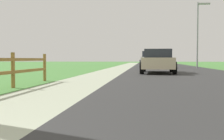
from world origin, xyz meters
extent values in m
plane|color=#4A853B|center=(0.00, 25.00, 0.00)|extent=(120.00, 120.00, 0.00)
cube|color=#2F2F2F|center=(3.50, 27.00, 0.00)|extent=(7.00, 66.00, 0.01)
cube|color=#A9B196|center=(-3.00, 27.00, 0.00)|extent=(6.00, 66.00, 0.01)
cube|color=#4A853B|center=(-4.50, 27.00, 0.01)|extent=(5.00, 66.00, 0.00)
cylinder|color=olive|center=(-2.46, 7.65, 0.51)|extent=(0.11, 0.11, 1.03)
cylinder|color=olive|center=(-2.46, 10.16, 0.51)|extent=(0.11, 0.11, 1.03)
cube|color=#C6B793|center=(2.08, 16.96, 0.60)|extent=(1.95, 4.86, 0.62)
cube|color=#1E232B|center=(2.08, 17.07, 1.16)|extent=(1.64, 2.23, 0.51)
cylinder|color=black|center=(2.91, 15.44, 0.34)|extent=(0.25, 0.69, 0.68)
cylinder|color=black|center=(1.14, 15.51, 0.34)|extent=(0.25, 0.69, 0.68)
cylinder|color=black|center=(3.02, 18.41, 0.34)|extent=(0.25, 0.69, 0.68)
cylinder|color=black|center=(1.25, 18.48, 0.34)|extent=(0.25, 0.69, 0.68)
cube|color=white|center=(1.93, 26.55, 0.67)|extent=(1.97, 4.98, 0.70)
cube|color=#1E232B|center=(1.93, 26.68, 1.29)|extent=(1.72, 2.60, 0.54)
cylinder|color=black|center=(2.87, 25.00, 0.38)|extent=(0.23, 0.76, 0.76)
cylinder|color=black|center=(0.95, 25.03, 0.38)|extent=(0.23, 0.76, 0.76)
cylinder|color=black|center=(2.90, 28.08, 0.38)|extent=(0.23, 0.76, 0.76)
cylinder|color=black|center=(0.98, 28.10, 0.38)|extent=(0.23, 0.76, 0.76)
cube|color=navy|center=(2.21, 34.04, 0.66)|extent=(2.08, 4.58, 0.72)
cube|color=#1E232B|center=(2.19, 33.76, 1.28)|extent=(1.70, 2.17, 0.52)
cylinder|color=black|center=(2.99, 32.60, 0.36)|extent=(0.27, 0.73, 0.72)
cylinder|color=black|center=(1.23, 32.72, 0.36)|extent=(0.27, 0.73, 0.72)
cylinder|color=black|center=(3.19, 35.36, 0.36)|extent=(0.27, 0.73, 0.72)
cylinder|color=black|center=(1.43, 35.48, 0.36)|extent=(0.27, 0.73, 0.72)
cube|color=#B7BABF|center=(1.82, 44.20, 0.63)|extent=(1.94, 4.64, 0.66)
cube|color=#1E232B|center=(1.82, 44.08, 1.24)|extent=(1.67, 2.39, 0.56)
cylinder|color=black|center=(2.71, 42.75, 0.36)|extent=(0.24, 0.72, 0.71)
cylinder|color=black|center=(0.87, 42.79, 0.36)|extent=(0.24, 0.72, 0.71)
cylinder|color=black|center=(2.77, 45.60, 0.36)|extent=(0.24, 0.72, 0.71)
cylinder|color=black|center=(0.93, 45.65, 0.36)|extent=(0.24, 0.72, 0.71)
cylinder|color=gray|center=(6.17, 26.69, 3.05)|extent=(0.14, 0.14, 6.09)
cube|color=#999999|center=(6.72, 26.69, 5.94)|extent=(1.10, 0.20, 0.14)
camera|label=1|loc=(1.28, 0.16, 0.84)|focal=44.26mm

